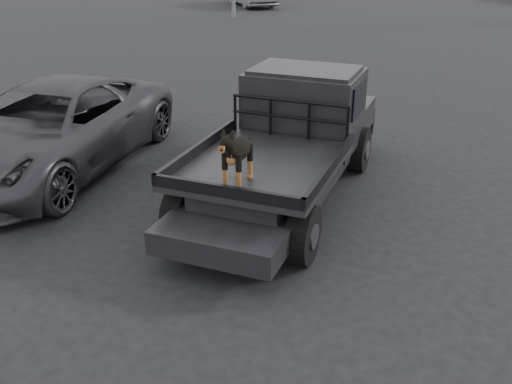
% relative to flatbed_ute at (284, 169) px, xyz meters
% --- Properties ---
extents(ground, '(120.00, 120.00, 0.00)m').
position_rel_flatbed_ute_xyz_m(ground, '(0.12, -1.87, -0.46)').
color(ground, black).
rests_on(ground, ground).
extents(flatbed_ute, '(2.00, 5.40, 0.92)m').
position_rel_flatbed_ute_xyz_m(flatbed_ute, '(0.00, 0.00, 0.00)').
color(flatbed_ute, black).
rests_on(flatbed_ute, ground).
extents(ute_cab, '(1.72, 1.30, 0.88)m').
position_rel_flatbed_ute_xyz_m(ute_cab, '(0.00, 0.95, 0.90)').
color(ute_cab, black).
rests_on(ute_cab, flatbed_ute).
extents(headache_rack, '(1.80, 0.08, 0.55)m').
position_rel_flatbed_ute_xyz_m(headache_rack, '(-0.00, 0.20, 0.74)').
color(headache_rack, black).
rests_on(headache_rack, flatbed_ute).
extents(dog, '(0.32, 0.60, 0.74)m').
position_rel_flatbed_ute_xyz_m(dog, '(-0.04, -1.67, 0.83)').
color(dog, black).
rests_on(dog, flatbed_ute).
extents(parked_suv, '(2.86, 5.41, 1.45)m').
position_rel_flatbed_ute_xyz_m(parked_suv, '(-4.02, -0.35, 0.27)').
color(parked_suv, '#323137').
rests_on(parked_suv, ground).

